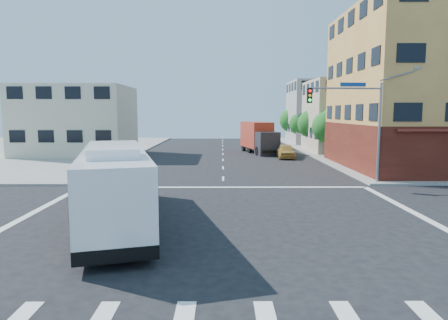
{
  "coord_description": "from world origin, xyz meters",
  "views": [
    {
      "loc": [
        -0.07,
        -16.76,
        4.96
      ],
      "look_at": [
        0.03,
        4.63,
        2.42
      ],
      "focal_mm": 32.0,
      "sensor_mm": 36.0,
      "label": 1
    }
  ],
  "objects": [
    {
      "name": "ground",
      "position": [
        0.0,
        0.0,
        0.0
      ],
      "size": [
        120.0,
        120.0,
        0.0
      ],
      "primitive_type": "plane",
      "color": "black",
      "rests_on": "ground"
    },
    {
      "name": "street_tree_d",
      "position": [
        11.9,
        51.92,
        3.88
      ],
      "size": [
        4.0,
        4.0,
        6.03
      ],
      "color": "#332112",
      "rests_on": "ground"
    },
    {
      "name": "building_east_near",
      "position": [
        16.98,
        33.98,
        4.51
      ],
      "size": [
        12.06,
        10.06,
        9.0
      ],
      "color": "#B4AA8A",
      "rests_on": "ground"
    },
    {
      "name": "signal_mast_ne",
      "position": [
        9.08,
        10.62,
        4.98
      ],
      "size": [
        7.91,
        1.13,
        8.07
      ],
      "color": "gray",
      "rests_on": "ground"
    },
    {
      "name": "parked_car",
      "position": [
        6.92,
        26.76,
        0.77
      ],
      "size": [
        2.09,
        4.62,
        1.54
      ],
      "primitive_type": "imported",
      "rotation": [
        0.0,
        0.0,
        -0.06
      ],
      "color": "#BC933C",
      "rests_on": "ground"
    },
    {
      "name": "box_truck",
      "position": [
        4.47,
        32.32,
        1.84
      ],
      "size": [
        4.3,
        8.76,
        3.79
      ],
      "rotation": [
        0.0,
        0.0,
        0.23
      ],
      "color": "#242328",
      "rests_on": "ground"
    },
    {
      "name": "building_west",
      "position": [
        -17.02,
        29.98,
        4.01
      ],
      "size": [
        12.06,
        10.06,
        8.0
      ],
      "color": "beige",
      "rests_on": "ground"
    },
    {
      "name": "street_tree_b",
      "position": [
        11.9,
        35.92,
        3.75
      ],
      "size": [
        3.8,
        3.8,
        5.79
      ],
      "color": "#332112",
      "rests_on": "ground"
    },
    {
      "name": "building_east_far",
      "position": [
        16.98,
        47.98,
        5.01
      ],
      "size": [
        12.06,
        10.06,
        10.0
      ],
      "color": "#A1A19B",
      "rests_on": "ground"
    },
    {
      "name": "street_tree_a",
      "position": [
        11.9,
        27.92,
        3.59
      ],
      "size": [
        3.6,
        3.6,
        5.53
      ],
      "color": "#332112",
      "rests_on": "ground"
    },
    {
      "name": "transit_bus",
      "position": [
        -4.95,
        1.06,
        1.8
      ],
      "size": [
        5.8,
        12.66,
        3.67
      ],
      "rotation": [
        0.0,
        0.0,
        0.27
      ],
      "color": "black",
      "rests_on": "ground"
    },
    {
      "name": "street_tree_c",
      "position": [
        11.9,
        43.92,
        3.46
      ],
      "size": [
        3.4,
        3.4,
        5.29
      ],
      "color": "#332112",
      "rests_on": "ground"
    }
  ]
}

